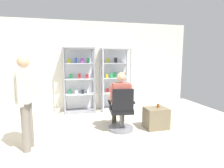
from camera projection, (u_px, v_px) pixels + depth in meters
name	position (u px, v px, depth m)	size (l,w,h in m)	color
ground_plane	(124.00, 157.00, 2.88)	(7.20, 7.20, 0.00)	beige
back_wall	(96.00, 66.00, 5.59)	(6.00, 0.10, 2.70)	silver
display_cabinet_left	(79.00, 80.00, 5.29)	(0.90, 0.45, 1.90)	gray
display_cabinet_right	(115.00, 79.00, 5.54)	(0.90, 0.45, 1.90)	#B7B7BC
office_chair	(122.00, 113.00, 3.91)	(0.59, 0.56, 0.96)	slate
seated_shopkeeper	(120.00, 98.00, 4.02)	(0.52, 0.59, 1.29)	#3F382D
storage_crate	(156.00, 118.00, 4.09)	(0.51, 0.41, 0.47)	#72664C
tea_glass	(158.00, 106.00, 4.08)	(0.07, 0.07, 0.08)	brown
standing_customer	(25.00, 97.00, 3.03)	(0.27, 0.52, 1.63)	slate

